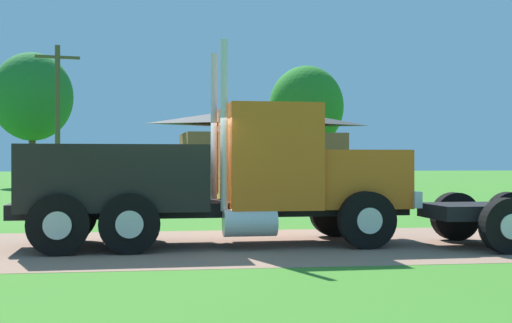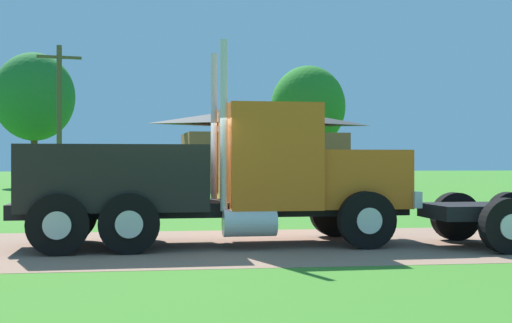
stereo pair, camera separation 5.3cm
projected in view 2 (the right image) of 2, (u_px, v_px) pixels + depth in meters
The scene contains 7 objects.
ground_plane at pixel (163, 247), 13.69m from camera, with size 200.00×200.00×0.00m, color #3B7A25.
dirt_track at pixel (163, 247), 13.69m from camera, with size 120.00×5.98×0.01m, color #946F59.
truck_foreground_white at pixel (217, 178), 13.97m from camera, with size 7.94×2.78×3.98m.
shed_building at pixel (262, 149), 41.37m from camera, with size 9.99×6.08×4.93m.
utility_pole_near at pixel (59, 115), 35.16m from camera, with size 2.19×0.54×7.53m.
tree_mid at pixel (34, 97), 46.18m from camera, with size 5.32×5.32×8.87m.
tree_right at pixel (308, 107), 51.02m from camera, with size 5.46×5.46×8.66m.
Camera 2 is at (-0.01, -13.81, 1.69)m, focal length 48.88 mm.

